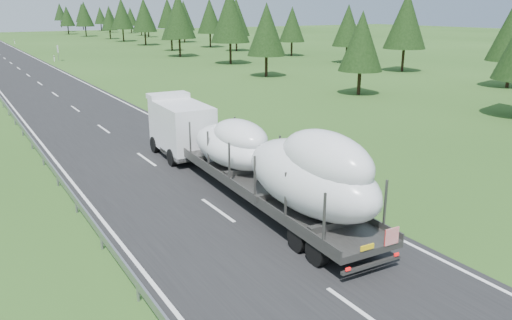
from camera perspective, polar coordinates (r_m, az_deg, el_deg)
ground at (r=15.47m, az=11.91°, el=-16.71°), size 400.00×400.00×0.00m
marker_posts at (r=165.02m, az=-26.93°, el=12.44°), size 0.13×350.08×1.00m
highway_sign at (r=90.82m, az=-21.72°, el=11.59°), size 0.08×0.90×2.60m
tree_line_right at (r=110.54m, az=-6.55°, el=15.89°), size 27.94×271.20×12.41m
boat_truck at (r=22.61m, az=-0.47°, el=0.81°), size 3.39×18.98×4.33m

